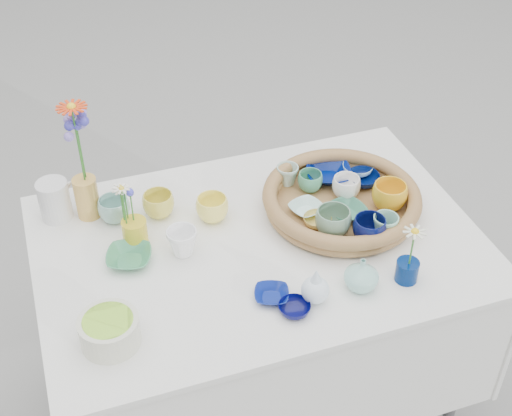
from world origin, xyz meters
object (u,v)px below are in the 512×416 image
object	(u,v)px
display_table	(258,403)
bud_vase_seafoam	(362,274)
wicker_tray	(341,200)
tall_vase_yellow	(87,197)

from	to	relation	value
display_table	bud_vase_seafoam	distance (m)	0.88
display_table	wicker_tray	bearing A→B (deg)	10.12
display_table	tall_vase_yellow	bearing A→B (deg)	147.84
bud_vase_seafoam	tall_vase_yellow	distance (m)	0.83
tall_vase_yellow	bud_vase_seafoam	bearing A→B (deg)	-40.50
display_table	wicker_tray	size ratio (longest dim) A/B	2.66
wicker_tray	bud_vase_seafoam	world-z (taller)	bud_vase_seafoam
tall_vase_yellow	wicker_tray	bearing A→B (deg)	-17.43
wicker_tray	tall_vase_yellow	xyz separation A→B (m)	(-0.72, 0.23, 0.03)
display_table	wicker_tray	xyz separation A→B (m)	(0.28, 0.05, 0.80)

